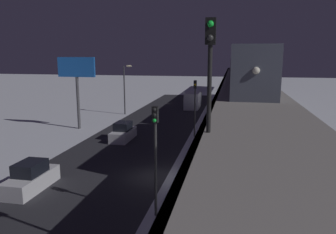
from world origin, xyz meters
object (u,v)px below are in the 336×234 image
object	(u,v)px
sedan_white	(31,178)
sedan_white_2	(123,133)
commercial_billboard	(77,74)
rail_signal	(210,56)
traffic_light_mid	(195,100)
traffic_light_near	(155,146)
subway_train	(242,61)
box_truck	(193,100)

from	to	relation	value
sedan_white	sedan_white_2	xyz separation A→B (m)	(-1.80, -14.01, -0.00)
commercial_billboard	rail_signal	bearing A→B (deg)	125.20
sedan_white	traffic_light_mid	xyz separation A→B (m)	(-9.30, -16.93, 3.40)
sedan_white	sedan_white_2	size ratio (longest dim) A/B	1.03
commercial_billboard	sedan_white	bearing A→B (deg)	106.74
sedan_white_2	traffic_light_near	distance (m)	17.96
traffic_light_near	sedan_white	bearing A→B (deg)	-11.89
sedan_white_2	commercial_billboard	bearing A→B (deg)	-30.14
traffic_light_near	subway_train	bearing A→B (deg)	-97.74
rail_signal	sedan_white_2	size ratio (longest dim) A/B	0.92
sedan_white_2	traffic_light_mid	world-z (taller)	traffic_light_mid
box_truck	commercial_billboard	distance (m)	23.58
traffic_light_near	commercial_billboard	size ratio (longest dim) A/B	0.72
traffic_light_mid	commercial_billboard	bearing A→B (deg)	-5.05
sedan_white_2	traffic_light_near	bearing A→B (deg)	115.16
rail_signal	traffic_light_near	world-z (taller)	rail_signal
rail_signal	box_truck	world-z (taller)	rail_signal
box_truck	traffic_light_near	size ratio (longest dim) A/B	1.16
box_truck	sedan_white	bearing A→B (deg)	80.08
box_truck	traffic_light_mid	xyz separation A→B (m)	(-2.70, 20.80, 2.85)
sedan_white	subway_train	bearing A→B (deg)	-111.32
subway_train	commercial_billboard	world-z (taller)	subway_train
sedan_white	traffic_light_near	size ratio (longest dim) A/B	0.70
sedan_white_2	sedan_white	bearing A→B (deg)	82.68
sedan_white_2	traffic_light_near	world-z (taller)	traffic_light_near
subway_train	traffic_light_mid	xyz separation A→B (m)	(5.38, 20.68, -3.97)
rail_signal	sedan_white_2	bearing A→B (deg)	-63.23
sedan_white	commercial_billboard	xyz separation A→B (m)	(5.49, -18.24, 6.03)
traffic_light_near	traffic_light_mid	bearing A→B (deg)	-90.00
sedan_white_2	traffic_light_mid	bearing A→B (deg)	-158.70
sedan_white_2	traffic_light_near	xyz separation A→B (m)	(-7.50, 15.97, 3.40)
sedan_white	box_truck	distance (m)	38.31
subway_train	commercial_billboard	size ratio (longest dim) A/B	8.32
commercial_billboard	sedan_white_2	bearing A→B (deg)	149.86
sedan_white_2	commercial_billboard	distance (m)	10.36
box_truck	traffic_light_near	world-z (taller)	traffic_light_near
sedan_white_2	subway_train	bearing A→B (deg)	-118.62
traffic_light_near	traffic_light_mid	world-z (taller)	same
sedan_white_2	box_truck	world-z (taller)	box_truck
traffic_light_near	sedan_white_2	bearing A→B (deg)	-64.84
box_truck	commercial_billboard	size ratio (longest dim) A/B	0.83
subway_train	rail_signal	size ratio (longest dim) A/B	18.52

